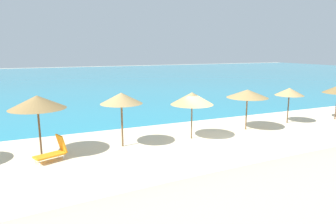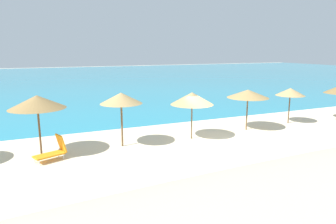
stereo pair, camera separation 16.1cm
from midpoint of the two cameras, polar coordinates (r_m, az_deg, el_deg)
The scene contains 8 objects.
ground_plane at distance 17.03m, azimuth 8.73°, elevation -5.77°, with size 160.00×160.00×0.00m, color beige.
sea_water at distance 56.49m, azimuth -14.62°, elevation 6.07°, with size 160.00×73.53×0.01m, color teal.
beach_umbrella_3 at distance 15.54m, azimuth -22.81°, elevation 1.71°, with size 2.60×2.60×2.94m.
beach_umbrella_4 at distance 15.97m, azimuth -8.39°, elevation 2.52°, with size 2.18×2.18×2.86m.
beach_umbrella_5 at distance 17.28m, azimuth 4.74°, elevation 2.52°, with size 2.42×2.42×2.68m.
beach_umbrella_6 at distance 19.86m, azimuth 14.81°, elevation 3.28°, with size 2.60×2.60×2.57m.
beach_umbrella_7 at distance 22.60m, azimuth 21.91°, elevation 3.48°, with size 1.94×1.94×2.45m.
lounge_chair_1 at distance 15.20m, azimuth -20.17°, elevation -6.75°, with size 1.55×1.10×1.15m.
Camera 2 is at (-8.71, -13.73, 5.03)m, focal length 32.92 mm.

